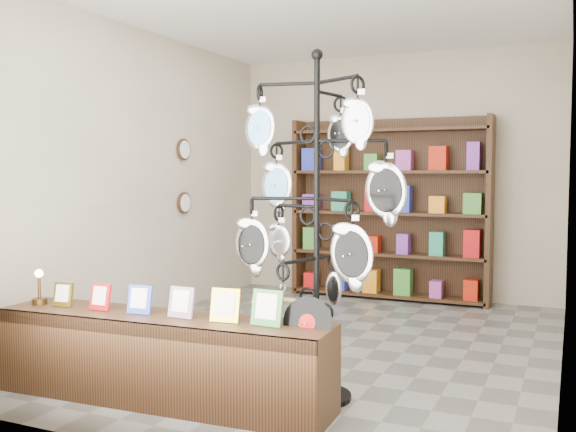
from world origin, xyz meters
name	(u,v)px	position (x,y,z in m)	size (l,w,h in m)	color
ground	(321,343)	(0.00, 0.00, 0.00)	(5.00, 5.00, 0.00)	slate
room_envelope	(322,138)	(0.00, 0.00, 1.85)	(5.00, 5.00, 5.00)	#C0AF9B
display_tree	(317,199)	(0.48, -1.34, 1.36)	(1.21, 1.13, 2.36)	black
front_shelf	(161,358)	(-0.45, -1.81, 0.29)	(2.39, 0.59, 0.84)	black
back_shelving	(389,215)	(0.00, 2.30, 1.03)	(2.42, 0.36, 2.20)	black
wall_clocks	(184,176)	(-1.97, 0.80, 1.50)	(0.03, 0.24, 0.84)	black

